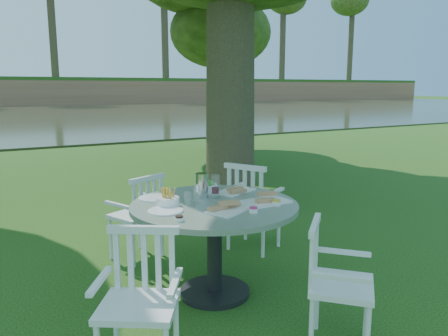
% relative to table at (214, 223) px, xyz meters
% --- Properties ---
extents(ground, '(140.00, 140.00, 0.00)m').
position_rel_table_xyz_m(ground, '(0.54, 0.62, -0.60)').
color(ground, '#143A0C').
rests_on(ground, ground).
extents(table, '(1.30, 1.30, 0.75)m').
position_rel_table_xyz_m(table, '(0.00, 0.00, 0.00)').
color(table, black).
rests_on(table, ground).
extents(chair_ne, '(0.59, 0.60, 0.90)m').
position_rel_table_xyz_m(chair_ne, '(0.75, 0.67, -0.07)').
color(chair_ne, white).
rests_on(chair_ne, ground).
extents(chair_nw, '(0.54, 0.53, 0.83)m').
position_rel_table_xyz_m(chair_nw, '(-0.28, 0.97, -0.11)').
color(chair_nw, white).
rests_on(chair_nw, ground).
extents(chair_sw, '(0.57, 0.56, 0.84)m').
position_rel_table_xyz_m(chair_sw, '(-0.80, -0.62, -0.10)').
color(chair_sw, white).
rests_on(chair_sw, ground).
extents(chair_se, '(0.56, 0.56, 0.82)m').
position_rel_table_xyz_m(chair_se, '(0.30, -0.97, -0.12)').
color(chair_se, white).
rests_on(chair_se, ground).
extents(tableware, '(1.09, 0.89, 0.21)m').
position_rel_table_xyz_m(tableware, '(-0.01, 0.11, 0.20)').
color(tableware, white).
rests_on(tableware, table).
extents(river, '(100.00, 28.00, 0.12)m').
position_rel_table_xyz_m(river, '(0.54, 23.62, -0.60)').
color(river, '#2C311D').
rests_on(river, ground).
extents(far_bank, '(100.00, 18.00, 15.20)m').
position_rel_table_xyz_m(far_bank, '(0.81, 41.74, 6.65)').
color(far_bank, '#8B5A41').
rests_on(far_bank, ground).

